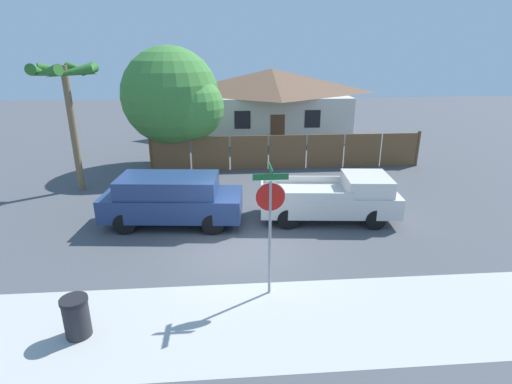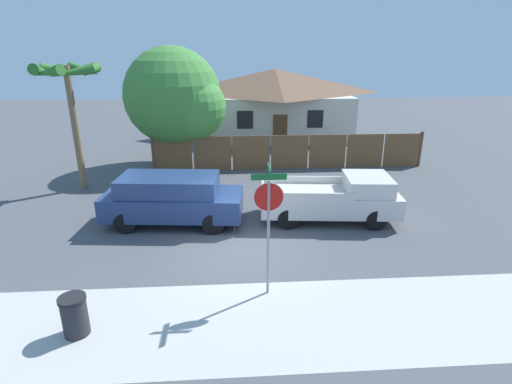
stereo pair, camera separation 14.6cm
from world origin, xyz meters
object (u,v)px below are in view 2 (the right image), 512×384
object	(u,v)px
red_suv	(172,198)
trash_bin	(75,315)
house	(274,102)
orange_pickup	(335,198)
palm_tree	(68,82)
oak_tree	(177,98)
stop_sign	(269,210)

from	to	relation	value
red_suv	trash_bin	world-z (taller)	red_suv
house	orange_pickup	size ratio (longest dim) A/B	2.12
palm_tree	red_suv	size ratio (longest dim) A/B	1.08
house	oak_tree	distance (m)	9.71
red_suv	trash_bin	distance (m)	5.97
oak_tree	stop_sign	distance (m)	12.47
orange_pickup	trash_bin	size ratio (longest dim) A/B	5.41
house	trash_bin	size ratio (longest dim) A/B	11.47
red_suv	orange_pickup	size ratio (longest dim) A/B	0.99
red_suv	trash_bin	xyz separation A→B (m)	(-1.37, -5.79, -0.49)
red_suv	trash_bin	bearing A→B (deg)	-97.92
palm_tree	stop_sign	size ratio (longest dim) A/B	1.60
palm_tree	trash_bin	bearing A→B (deg)	-72.59
house	red_suv	size ratio (longest dim) A/B	2.15
house	oak_tree	world-z (taller)	oak_tree
palm_tree	orange_pickup	size ratio (longest dim) A/B	1.07
house	orange_pickup	bearing A→B (deg)	-88.06
oak_tree	red_suv	xyz separation A→B (m)	(0.52, -7.40, -2.57)
orange_pickup	stop_sign	bearing A→B (deg)	-116.91
red_suv	orange_pickup	distance (m)	5.77
palm_tree	red_suv	world-z (taller)	palm_tree
orange_pickup	trash_bin	distance (m)	9.18
palm_tree	trash_bin	distance (m)	11.14
red_suv	palm_tree	bearing A→B (deg)	142.97
stop_sign	orange_pickup	bearing A→B (deg)	57.82
palm_tree	trash_bin	size ratio (longest dim) A/B	5.78
orange_pickup	red_suv	bearing A→B (deg)	-174.81
red_suv	stop_sign	distance (m)	5.54
palm_tree	trash_bin	world-z (taller)	palm_tree
house	oak_tree	bearing A→B (deg)	-126.78
house	trash_bin	xyz separation A→B (m)	(-6.62, -20.92, -1.92)
house	stop_sign	xyz separation A→B (m)	(-2.33, -19.65, -0.12)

